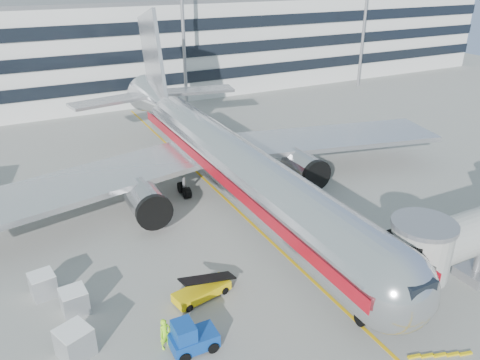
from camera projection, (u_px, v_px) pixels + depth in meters
name	position (u px, v px, depth m)	size (l,w,h in m)	color
ground	(290.00, 260.00, 35.66)	(180.00, 180.00, 0.00)	gray
lead_in_line	(232.00, 205.00, 43.73)	(0.25, 70.00, 0.01)	#E2A80B
main_jet	(224.00, 157.00, 43.35)	(50.95, 48.70, 16.06)	silver
terminal	(106.00, 47.00, 79.18)	(150.00, 24.25, 15.60)	silver
light_mast_centre	(182.00, 8.00, 66.67)	(2.40, 1.20, 25.45)	gray
light_mast_east	(367.00, 0.00, 80.80)	(2.40, 1.20, 25.45)	gray
belt_loader	(202.00, 291.00, 31.38)	(4.26, 2.17, 1.99)	#D7B509
baggage_tug	(191.00, 338.00, 26.95)	(2.73, 1.77, 2.03)	navy
cargo_container_left	(74.00, 301.00, 29.96)	(1.71, 1.71, 1.68)	#B2B5BA
cargo_container_right	(43.00, 285.00, 31.50)	(1.77, 1.77, 1.67)	#B2B5BA
cargo_container_front	(75.00, 342.00, 26.59)	(2.25, 2.25, 1.84)	#B2B5BA
ramp_worker	(165.00, 334.00, 27.06)	(0.74, 0.49, 2.03)	#A3FF1A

